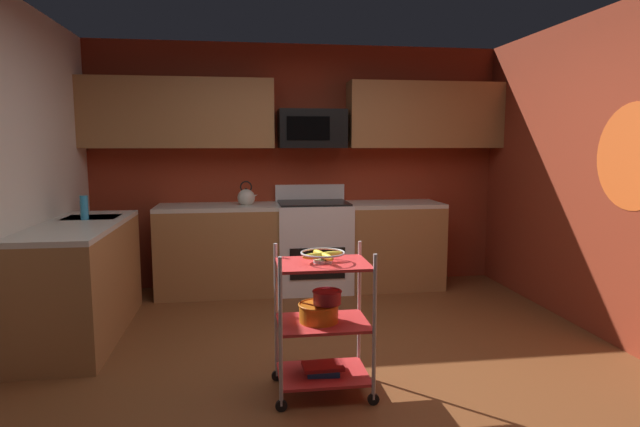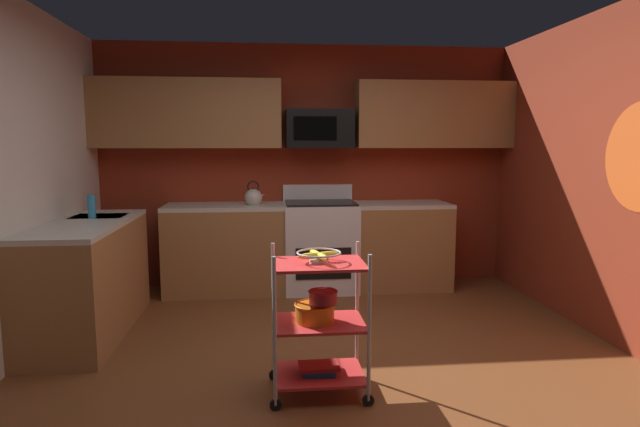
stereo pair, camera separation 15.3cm
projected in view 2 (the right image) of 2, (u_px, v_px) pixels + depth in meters
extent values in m
cube|color=brown|center=(335.00, 375.00, 3.61)|extent=(4.40, 4.80, 0.04)
cube|color=maroon|center=(307.00, 166.00, 5.84)|extent=(4.52, 0.06, 2.60)
cube|color=#9E6B3D|center=(309.00, 249.00, 5.62)|extent=(2.98, 0.60, 0.88)
cube|color=beige|center=(309.00, 206.00, 5.56)|extent=(2.98, 0.60, 0.04)
cube|color=#9E6B3D|center=(88.00, 280.00, 4.32)|extent=(0.60, 1.64, 0.88)
cube|color=beige|center=(85.00, 224.00, 4.26)|extent=(0.60, 1.64, 0.04)
cube|color=#B7BABC|center=(100.00, 225.00, 4.64)|extent=(0.44, 0.36, 0.16)
cube|color=white|center=(320.00, 247.00, 5.63)|extent=(0.76, 0.64, 0.92)
cube|color=black|center=(324.00, 264.00, 5.33)|extent=(0.56, 0.01, 0.32)
cube|color=white|center=(318.00, 193.00, 5.85)|extent=(0.76, 0.06, 0.18)
cube|color=black|center=(320.00, 203.00, 5.57)|extent=(0.72, 0.60, 0.02)
cube|color=#9E6B3D|center=(187.00, 114.00, 5.45)|extent=(1.92, 0.33, 0.70)
cube|color=#9E6B3D|center=(434.00, 115.00, 5.71)|extent=(1.68, 0.33, 0.70)
cube|color=black|center=(319.00, 129.00, 5.58)|extent=(0.70, 0.38, 0.40)
cube|color=black|center=(315.00, 128.00, 5.38)|extent=(0.44, 0.01, 0.24)
cylinder|color=silver|center=(275.00, 332.00, 3.03)|extent=(0.02, 0.02, 0.88)
cylinder|color=black|center=(276.00, 405.00, 3.09)|extent=(0.07, 0.02, 0.07)
cylinder|color=silver|center=(369.00, 329.00, 3.09)|extent=(0.02, 0.02, 0.88)
cylinder|color=black|center=(368.00, 400.00, 3.14)|extent=(0.07, 0.02, 0.07)
cylinder|color=silver|center=(274.00, 310.00, 3.43)|extent=(0.02, 0.02, 0.88)
cylinder|color=black|center=(274.00, 375.00, 3.49)|extent=(0.07, 0.02, 0.07)
cylinder|color=silver|center=(357.00, 307.00, 3.49)|extent=(0.02, 0.02, 0.88)
cylinder|color=black|center=(357.00, 371.00, 3.55)|extent=(0.07, 0.02, 0.07)
cube|color=red|center=(319.00, 374.00, 3.31)|extent=(0.55, 0.41, 0.02)
cube|color=red|center=(319.00, 323.00, 3.26)|extent=(0.55, 0.41, 0.02)
cube|color=red|center=(319.00, 264.00, 3.21)|extent=(0.55, 0.41, 0.02)
torus|color=silver|center=(319.00, 253.00, 3.21)|extent=(0.27, 0.27, 0.01)
cylinder|color=silver|center=(319.00, 261.00, 3.21)|extent=(0.12, 0.12, 0.02)
ellipsoid|color=yellow|center=(326.00, 255.00, 3.23)|extent=(0.17, 0.09, 0.04)
ellipsoid|color=yellow|center=(316.00, 254.00, 3.25)|extent=(0.09, 0.17, 0.04)
ellipsoid|color=yellow|center=(311.00, 256.00, 3.19)|extent=(0.17, 0.09, 0.04)
ellipsoid|color=yellow|center=(322.00, 257.00, 3.16)|extent=(0.09, 0.17, 0.04)
cylinder|color=orange|center=(315.00, 313.00, 3.25)|extent=(0.24, 0.24, 0.11)
torus|color=orange|center=(315.00, 304.00, 3.24)|extent=(0.25, 0.25, 0.01)
cylinder|color=maroon|center=(323.00, 298.00, 3.23)|extent=(0.17, 0.17, 0.08)
torus|color=maroon|center=(323.00, 291.00, 3.23)|extent=(0.18, 0.18, 0.01)
cube|color=#1E4C8C|center=(319.00, 370.00, 3.30)|extent=(0.21, 0.19, 0.03)
cube|color=#B22626|center=(319.00, 366.00, 3.30)|extent=(0.25, 0.17, 0.02)
sphere|color=beige|center=(253.00, 198.00, 5.49)|extent=(0.18, 0.18, 0.18)
sphere|color=black|center=(253.00, 189.00, 5.48)|extent=(0.03, 0.03, 0.03)
cone|color=beige|center=(261.00, 196.00, 5.50)|extent=(0.09, 0.04, 0.06)
torus|color=black|center=(253.00, 187.00, 5.48)|extent=(0.12, 0.01, 0.12)
cylinder|color=#2D8CBF|center=(91.00, 206.00, 4.46)|extent=(0.06, 0.06, 0.20)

